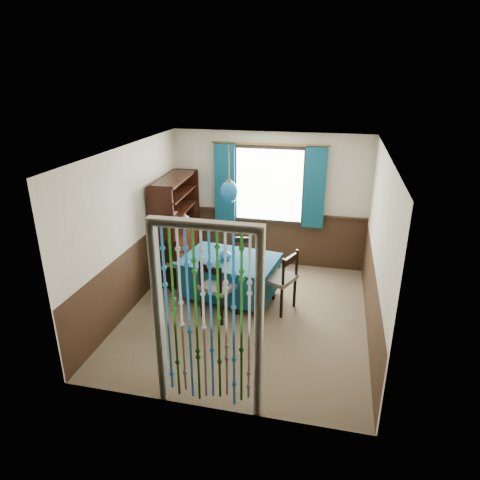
% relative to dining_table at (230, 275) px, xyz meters
% --- Properties ---
extents(floor, '(4.00, 4.00, 0.00)m').
position_rel_dining_table_xyz_m(floor, '(0.37, -0.46, -0.41)').
color(floor, brown).
rests_on(floor, ground).
extents(ceiling, '(4.00, 4.00, 0.00)m').
position_rel_dining_table_xyz_m(ceiling, '(0.37, -0.46, 2.09)').
color(ceiling, silver).
rests_on(ceiling, ground).
extents(wall_back, '(3.60, 0.00, 3.60)m').
position_rel_dining_table_xyz_m(wall_back, '(0.37, 1.54, 0.84)').
color(wall_back, beige).
rests_on(wall_back, ground).
extents(wall_front, '(3.60, 0.00, 3.60)m').
position_rel_dining_table_xyz_m(wall_front, '(0.37, -2.46, 0.84)').
color(wall_front, beige).
rests_on(wall_front, ground).
extents(wall_left, '(0.00, 4.00, 4.00)m').
position_rel_dining_table_xyz_m(wall_left, '(-1.43, -0.46, 0.84)').
color(wall_left, beige).
rests_on(wall_left, ground).
extents(wall_right, '(0.00, 4.00, 4.00)m').
position_rel_dining_table_xyz_m(wall_right, '(2.17, -0.46, 0.84)').
color(wall_right, beige).
rests_on(wall_right, ground).
extents(wainscot_back, '(3.60, 0.00, 3.60)m').
position_rel_dining_table_xyz_m(wainscot_back, '(0.37, 1.53, 0.09)').
color(wainscot_back, '#352114').
rests_on(wainscot_back, ground).
extents(wainscot_front, '(3.60, 0.00, 3.60)m').
position_rel_dining_table_xyz_m(wainscot_front, '(0.37, -2.44, 0.09)').
color(wainscot_front, '#352114').
rests_on(wainscot_front, ground).
extents(wainscot_left, '(0.00, 4.00, 4.00)m').
position_rel_dining_table_xyz_m(wainscot_left, '(-1.41, -0.46, 0.09)').
color(wainscot_left, '#352114').
rests_on(wainscot_left, ground).
extents(wainscot_right, '(0.00, 4.00, 4.00)m').
position_rel_dining_table_xyz_m(wainscot_right, '(2.16, -0.46, 0.09)').
color(wainscot_right, '#352114').
rests_on(wainscot_right, ground).
extents(window, '(1.32, 0.12, 1.42)m').
position_rel_dining_table_xyz_m(window, '(0.37, 1.49, 1.14)').
color(window, black).
rests_on(window, wall_back).
extents(doorway, '(1.16, 0.12, 2.18)m').
position_rel_dining_table_xyz_m(doorway, '(0.37, -2.40, 0.64)').
color(doorway, silver).
rests_on(doorway, ground).
extents(dining_table, '(1.60, 1.22, 0.71)m').
position_rel_dining_table_xyz_m(dining_table, '(0.00, 0.00, 0.00)').
color(dining_table, navy).
rests_on(dining_table, floor).
extents(chair_near, '(0.60, 0.59, 0.94)m').
position_rel_dining_table_xyz_m(chair_near, '(-0.04, -0.60, 0.08)').
color(chair_near, black).
rests_on(chair_near, floor).
extents(chair_far, '(0.45, 0.43, 0.80)m').
position_rel_dining_table_xyz_m(chair_far, '(0.04, 0.65, 0.01)').
color(chair_far, black).
rests_on(chair_far, floor).
extents(chair_left, '(0.44, 0.46, 0.92)m').
position_rel_dining_table_xyz_m(chair_left, '(-0.89, 0.18, 0.07)').
color(chair_left, black).
rests_on(chair_left, floor).
extents(chair_right, '(0.61, 0.62, 0.98)m').
position_rel_dining_table_xyz_m(chair_right, '(0.83, -0.17, 0.10)').
color(chair_right, black).
rests_on(chair_right, floor).
extents(sideboard, '(0.55, 1.39, 1.79)m').
position_rel_dining_table_xyz_m(sideboard, '(-1.17, 0.74, 0.20)').
color(sideboard, black).
rests_on(sideboard, floor).
extents(pendant_lamp, '(0.27, 0.27, 0.86)m').
position_rel_dining_table_xyz_m(pendant_lamp, '(0.00, -0.00, 1.39)').
color(pendant_lamp, olive).
rests_on(pendant_lamp, ceiling).
extents(vase_table, '(0.21, 0.21, 0.19)m').
position_rel_dining_table_xyz_m(vase_table, '(-0.05, -0.07, 0.39)').
color(vase_table, '#165A99').
rests_on(vase_table, dining_table).
extents(bowl_shelf, '(0.20, 0.20, 0.05)m').
position_rel_dining_table_xyz_m(bowl_shelf, '(-1.11, 0.41, 0.83)').
color(bowl_shelf, beige).
rests_on(bowl_shelf, sideboard).
extents(vase_sideboard, '(0.21, 0.21, 0.17)m').
position_rel_dining_table_xyz_m(vase_sideboard, '(-1.11, 1.05, 0.57)').
color(vase_sideboard, beige).
rests_on(vase_sideboard, sideboard).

